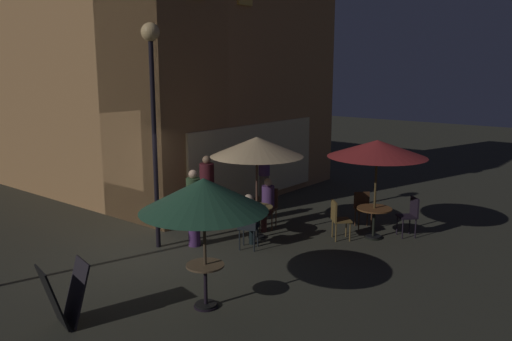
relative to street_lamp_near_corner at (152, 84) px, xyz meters
The scene contains 20 objects.
ground_plane 3.57m from the street_lamp_near_corner, 158.53° to the right, with size 60.00×60.00×0.00m, color #38372C.
cafe_building 4.83m from the street_lamp_near_corner, 48.75° to the left, with size 7.66×9.07×7.80m.
street_lamp_near_corner is the anchor object (origin of this frame).
menu_sandwich_board 4.70m from the street_lamp_near_corner, 153.26° to the right, with size 0.78×0.69×0.97m.
cafe_table_0 3.72m from the street_lamp_near_corner, 35.80° to the right, with size 0.74×0.74×0.75m.
cafe_table_1 5.72m from the street_lamp_near_corner, 44.28° to the right, with size 0.80×0.80×0.72m.
cafe_table_2 4.39m from the street_lamp_near_corner, 116.75° to the right, with size 0.62×0.62×0.74m.
patio_umbrella_0 2.64m from the street_lamp_near_corner, 35.80° to the right, with size 2.10×2.10×2.35m.
patio_umbrella_1 5.09m from the street_lamp_near_corner, 44.28° to the right, with size 2.22×2.22×2.28m.
patio_umbrella_2 3.58m from the street_lamp_near_corner, 116.75° to the right, with size 2.06×2.06×2.17m.
cafe_chair_0 4.09m from the street_lamp_near_corner, 21.28° to the right, with size 0.49×0.49×0.97m.
cafe_chair_1 3.57m from the street_lamp_near_corner, 56.57° to the right, with size 0.54×0.54×0.89m.
cafe_chair_2 6.48m from the street_lamp_near_corner, 44.04° to the right, with size 0.55×0.55×0.93m.
cafe_chair_3 5.80m from the street_lamp_near_corner, 34.32° to the right, with size 0.55×0.55×0.86m.
cafe_chair_4 5.01m from the street_lamp_near_corner, 44.06° to the right, with size 0.57×0.57×0.91m.
patron_seated_0 3.93m from the street_lamp_near_corner, 23.23° to the right, with size 0.51×0.40×1.25m.
patron_seated_1 3.47m from the street_lamp_near_corner, 52.65° to the right, with size 0.53×0.46×1.21m.
patron_standing_2 3.04m from the street_lamp_near_corner, ahead, with size 0.35×0.35×1.82m.
patron_standing_3 2.77m from the street_lamp_near_corner, 45.76° to the right, with size 0.31×0.31×1.71m.
patron_standing_4 4.55m from the street_lamp_near_corner, ahead, with size 0.31×0.31×1.86m.
Camera 1 is at (-6.54, -8.23, 3.87)m, focal length 36.25 mm.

